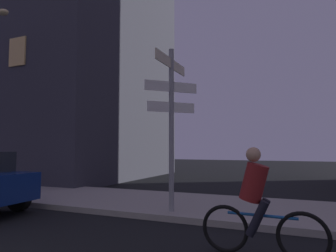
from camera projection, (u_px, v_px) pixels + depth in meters
sidewalk_kerb at (152, 202)px, 8.48m from camera, size 40.00×3.32×0.14m
signpost at (171, 112)px, 7.14m from camera, size 0.96×1.76×3.83m
cyclist at (258, 206)px, 4.44m from camera, size 1.82×0.34×1.61m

